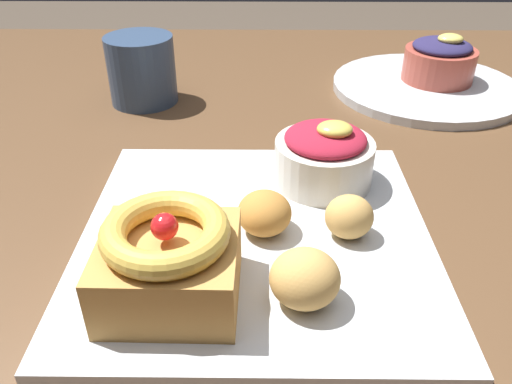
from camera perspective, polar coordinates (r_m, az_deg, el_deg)
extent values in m
cube|color=brown|center=(0.58, 1.64, 1.59)|extent=(1.21, 1.05, 0.04)
cylinder|color=brown|center=(1.25, -23.18, -2.37)|extent=(0.07, 0.07, 0.69)
cylinder|color=brown|center=(1.26, 25.08, -2.60)|extent=(0.07, 0.07, 0.69)
cube|color=silver|center=(0.45, -0.02, -5.03)|extent=(0.30, 0.30, 0.01)
cube|color=#C68E47|center=(0.38, -9.49, -8.49)|extent=(0.10, 0.09, 0.05)
torus|color=#E5BC4C|center=(0.36, -9.98, -4.38)|extent=(0.09, 0.09, 0.02)
sphere|color=red|center=(0.35, -10.05, -3.77)|extent=(0.02, 0.02, 0.02)
cylinder|color=silver|center=(0.51, 7.46, 3.28)|extent=(0.10, 0.10, 0.04)
ellipsoid|color=#A31E33|center=(0.50, 7.67, 5.87)|extent=(0.08, 0.08, 0.02)
ellipsoid|color=#E5CC56|center=(0.49, 8.68, 6.86)|extent=(0.03, 0.03, 0.01)
ellipsoid|color=tan|center=(0.44, 10.23, -2.70)|extent=(0.04, 0.04, 0.04)
ellipsoid|color=tan|center=(0.37, 5.40, -9.46)|extent=(0.05, 0.05, 0.04)
ellipsoid|color=#BC7F38|center=(0.44, 0.94, -2.33)|extent=(0.05, 0.05, 0.04)
cylinder|color=silver|center=(0.80, 18.22, 10.94)|extent=(0.26, 0.26, 0.01)
cylinder|color=#B24C3D|center=(0.80, 19.50, 13.08)|extent=(0.10, 0.10, 0.05)
ellipsoid|color=#28234C|center=(0.79, 19.86, 14.87)|extent=(0.08, 0.08, 0.02)
ellipsoid|color=#EAD666|center=(0.79, 20.66, 15.52)|extent=(0.03, 0.03, 0.01)
cylinder|color=#334766|center=(0.73, -12.49, 13.01)|extent=(0.09, 0.09, 0.09)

